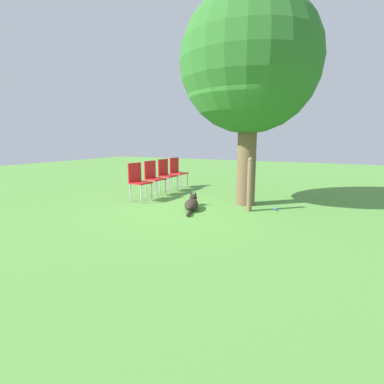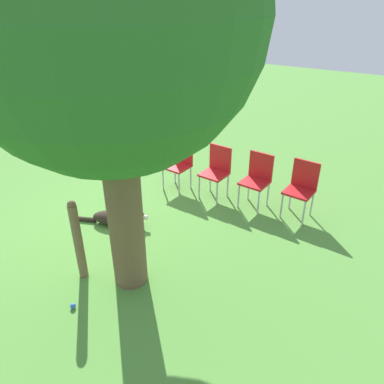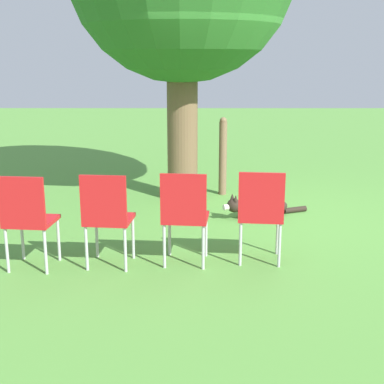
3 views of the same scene
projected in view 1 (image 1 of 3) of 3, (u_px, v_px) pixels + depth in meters
The scene contains 9 objects.
ground_plane at pixel (204, 209), 6.65m from camera, with size 30.00×30.00×0.00m, color #56933D.
oak_tree at pixel (250, 63), 6.56m from camera, with size 3.09×3.09×4.74m.
dog at pixel (192, 204), 6.63m from camera, with size 0.55×1.15×0.34m.
fence_post at pixel (250, 184), 6.37m from camera, with size 0.12×0.12×1.16m.
red_chair_0 at pixel (138, 179), 7.44m from camera, with size 0.46×0.48×0.95m.
red_chair_1 at pixel (153, 176), 8.12m from camera, with size 0.46×0.48×0.95m.
red_chair_2 at pixel (166, 173), 8.80m from camera, with size 0.46×0.48×0.95m.
red_chair_3 at pixel (177, 170), 9.48m from camera, with size 0.46×0.48×0.95m.
tennis_ball at pixel (275, 209), 6.51m from camera, with size 0.07×0.07×0.07m.
Camera 1 is at (2.73, -5.88, 1.54)m, focal length 28.00 mm.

